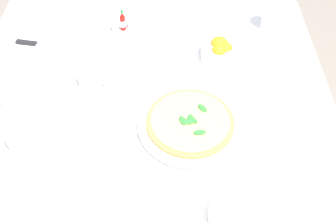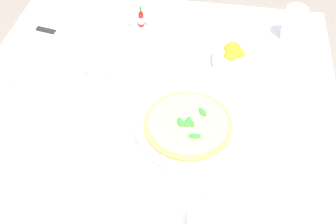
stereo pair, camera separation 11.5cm
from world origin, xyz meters
name	(u,v)px [view 2 (the right image)]	position (x,y,z in m)	size (l,w,h in m)	color
ground_plane	(155,218)	(0.00, 0.00, 0.00)	(8.00, 8.00, 0.00)	slate
dining_table	(151,131)	(0.00, 0.00, 0.63)	(1.15, 1.15, 0.76)	white
pizza_plate	(188,127)	(0.13, -0.08, 0.77)	(0.30, 0.30, 0.02)	white
pizza	(188,124)	(0.13, -0.08, 0.78)	(0.25, 0.25, 0.02)	#C68E47
coffee_cup_far_right	(203,221)	(0.20, -0.37, 0.79)	(0.13, 0.13, 0.06)	white
coffee_cup_center_back	(99,71)	(-0.18, 0.09, 0.79)	(0.13, 0.13, 0.06)	white
water_glass_near_left	(293,25)	(0.44, 0.40, 0.81)	(0.07, 0.07, 0.12)	white
water_glass_back_corner	(19,121)	(-0.34, -0.16, 0.80)	(0.06, 0.06, 0.10)	white
water_glass_near_right	(22,79)	(-0.40, 0.00, 0.80)	(0.07, 0.07, 0.11)	white
napkin_folded	(59,36)	(-0.38, 0.26, 0.77)	(0.23, 0.15, 0.02)	white
dinner_knife	(59,33)	(-0.38, 0.26, 0.78)	(0.20, 0.05, 0.01)	silver
citrus_bowl	(235,57)	(0.25, 0.23, 0.79)	(0.15, 0.15, 0.07)	white
hot_sauce_bottle	(141,18)	(-0.10, 0.38, 0.79)	(0.02, 0.02, 0.08)	#B7140F
salt_shaker	(149,20)	(-0.08, 0.39, 0.78)	(0.03, 0.03, 0.06)	white
pepper_shaker	(133,21)	(-0.13, 0.37, 0.78)	(0.03, 0.03, 0.06)	white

